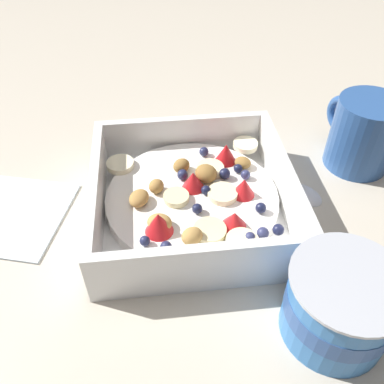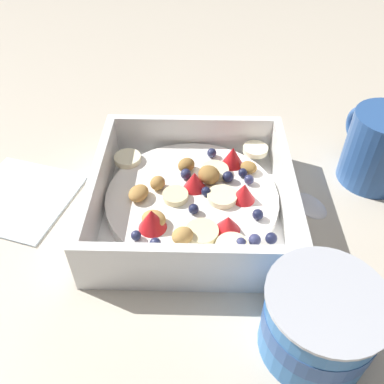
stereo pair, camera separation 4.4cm
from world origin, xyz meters
TOP-DOWN VIEW (x-y plane):
  - ground_plane at (0.00, 0.00)m, footprint 2.40×2.40m
  - fruit_bowl at (-0.01, -0.01)m, footprint 0.21×0.21m
  - spoon at (-0.13, -0.04)m, footprint 0.11×0.16m
  - yogurt_cup at (-0.11, 0.15)m, footprint 0.10×0.10m
  - coffee_mug at (-0.23, -0.07)m, footprint 0.08×0.11m
  - folded_napkin at (0.20, -0.02)m, footprint 0.15×0.15m

SIDE VIEW (x-z plane):
  - ground_plane at x=0.00m, z-range 0.00..0.00m
  - folded_napkin at x=0.20m, z-range 0.00..0.01m
  - spoon at x=-0.13m, z-range 0.00..0.01m
  - fruit_bowl at x=-0.01m, z-range -0.01..0.05m
  - yogurt_cup at x=-0.11m, z-range 0.00..0.07m
  - coffee_mug at x=-0.23m, z-range 0.00..0.09m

